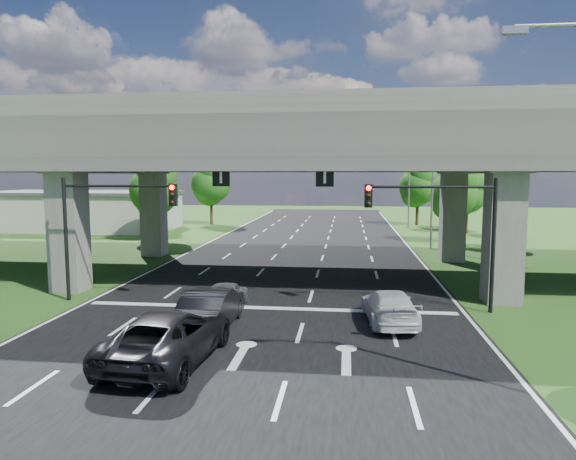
% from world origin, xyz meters
% --- Properties ---
extents(ground, '(160.00, 160.00, 0.00)m').
position_xyz_m(ground, '(0.00, 0.00, 0.00)').
color(ground, '#2B4B18').
rests_on(ground, ground).
extents(road, '(18.00, 120.00, 0.03)m').
position_xyz_m(road, '(0.00, 10.00, 0.01)').
color(road, black).
rests_on(road, ground).
extents(overpass, '(80.00, 15.00, 10.00)m').
position_xyz_m(overpass, '(0.00, 12.00, 7.92)').
color(overpass, '#373432').
rests_on(overpass, ground).
extents(warehouse, '(20.00, 10.00, 4.00)m').
position_xyz_m(warehouse, '(-26.00, 35.00, 2.00)').
color(warehouse, '#9E9E99').
rests_on(warehouse, ground).
extents(signal_right, '(5.76, 0.54, 6.00)m').
position_xyz_m(signal_right, '(7.82, 3.94, 4.19)').
color(signal_right, black).
rests_on(signal_right, ground).
extents(signal_left, '(5.76, 0.54, 6.00)m').
position_xyz_m(signal_left, '(-7.82, 3.94, 4.19)').
color(signal_left, black).
rests_on(signal_left, ground).
extents(streetlight_far, '(3.38, 0.25, 10.00)m').
position_xyz_m(streetlight_far, '(10.10, 24.00, 5.85)').
color(streetlight_far, gray).
rests_on(streetlight_far, ground).
extents(streetlight_beyond, '(3.38, 0.25, 10.00)m').
position_xyz_m(streetlight_beyond, '(10.10, 40.00, 5.85)').
color(streetlight_beyond, gray).
rests_on(streetlight_beyond, ground).
extents(tree_left_near, '(4.50, 4.50, 7.80)m').
position_xyz_m(tree_left_near, '(-13.95, 26.00, 4.82)').
color(tree_left_near, black).
rests_on(tree_left_near, ground).
extents(tree_left_mid, '(3.91, 3.90, 6.76)m').
position_xyz_m(tree_left_mid, '(-16.95, 34.00, 4.17)').
color(tree_left_mid, black).
rests_on(tree_left_mid, ground).
extents(tree_left_far, '(4.80, 4.80, 8.32)m').
position_xyz_m(tree_left_far, '(-12.95, 42.00, 5.14)').
color(tree_left_far, black).
rests_on(tree_left_far, ground).
extents(tree_right_near, '(4.20, 4.20, 7.28)m').
position_xyz_m(tree_right_near, '(13.05, 28.00, 4.50)').
color(tree_right_near, black).
rests_on(tree_right_near, ground).
extents(tree_right_mid, '(3.91, 3.90, 6.76)m').
position_xyz_m(tree_right_mid, '(16.05, 36.00, 4.17)').
color(tree_right_mid, black).
rests_on(tree_right_mid, ground).
extents(tree_right_far, '(4.50, 4.50, 7.80)m').
position_xyz_m(tree_right_far, '(12.05, 44.00, 4.82)').
color(tree_right_far, black).
rests_on(tree_right_far, ground).
extents(car_silver, '(1.57, 3.88, 1.32)m').
position_xyz_m(car_silver, '(-1.86, 3.00, 0.69)').
color(car_silver, '#B3B6BB').
rests_on(car_silver, road).
extents(car_dark, '(1.75, 4.96, 1.63)m').
position_xyz_m(car_dark, '(-1.78, 0.24, 0.85)').
color(car_dark, black).
rests_on(car_dark, road).
extents(car_white, '(2.32, 4.86, 1.37)m').
position_xyz_m(car_white, '(5.36, 1.75, 0.71)').
color(car_white, silver).
rests_on(car_white, road).
extents(car_trailing, '(3.25, 6.28, 1.69)m').
position_xyz_m(car_trailing, '(-2.20, -3.52, 0.88)').
color(car_trailing, black).
rests_on(car_trailing, road).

